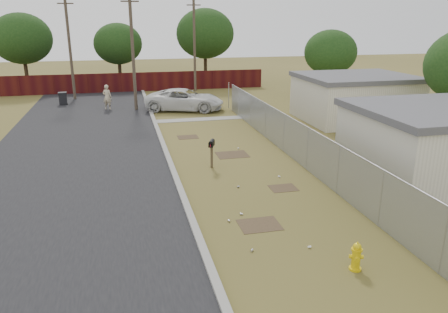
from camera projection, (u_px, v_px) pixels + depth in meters
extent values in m
plane|color=brown|center=(242.00, 174.00, 19.70)|extent=(120.00, 120.00, 0.00)
cube|color=black|center=(82.00, 139.00, 25.46)|extent=(9.00, 60.00, 0.02)
cube|color=gray|center=(159.00, 134.00, 26.44)|extent=(0.25, 60.00, 0.12)
cube|color=gray|center=(198.00, 119.00, 30.36)|extent=(6.20, 1.00, 0.03)
cylinder|color=gray|center=(444.00, 241.00, 11.74)|extent=(0.06, 0.06, 2.00)
cylinder|color=gray|center=(381.00, 199.00, 14.52)|extent=(0.06, 0.06, 2.00)
cylinder|color=gray|center=(338.00, 170.00, 17.30)|extent=(0.06, 0.06, 2.00)
cylinder|color=gray|center=(307.00, 149.00, 20.08)|extent=(0.06, 0.06, 2.00)
cylinder|color=gray|center=(284.00, 133.00, 22.87)|extent=(0.06, 0.06, 2.00)
cylinder|color=gray|center=(266.00, 120.00, 25.65)|extent=(0.06, 0.06, 2.00)
cylinder|color=gray|center=(251.00, 110.00, 28.43)|extent=(0.06, 0.06, 2.00)
cylinder|color=gray|center=(239.00, 102.00, 31.21)|extent=(0.06, 0.06, 2.00)
cylinder|color=gray|center=(229.00, 95.00, 33.99)|extent=(0.06, 0.06, 2.00)
cylinder|color=gray|center=(300.00, 123.00, 20.71)|extent=(0.04, 26.00, 0.04)
cube|color=gray|center=(299.00, 143.00, 21.01)|extent=(0.01, 26.00, 2.00)
cube|color=black|center=(299.00, 157.00, 21.24)|extent=(0.03, 26.00, 0.60)
cube|color=#41110D|center=(110.00, 83.00, 41.29)|extent=(30.00, 0.12, 1.80)
cylinder|color=brown|center=(133.00, 50.00, 32.29)|extent=(0.24, 0.24, 9.00)
cube|color=brown|center=(130.00, 1.00, 31.27)|extent=(1.30, 0.10, 0.10)
cylinder|color=brown|center=(70.00, 46.00, 36.75)|extent=(0.24, 0.24, 9.00)
cube|color=brown|center=(65.00, 3.00, 35.72)|extent=(1.30, 0.10, 0.10)
cylinder|color=brown|center=(194.00, 43.00, 41.04)|extent=(0.24, 0.24, 9.00)
cube|color=brown|center=(194.00, 5.00, 40.01)|extent=(1.30, 0.10, 0.10)
cube|color=silver|center=(354.00, 100.00, 29.94)|extent=(7.00, 6.00, 2.80)
cube|color=#515156|center=(356.00, 77.00, 29.47)|extent=(7.28, 6.24, 0.30)
cylinder|color=#392B19|center=(26.00, 72.00, 43.00)|extent=(0.36, 0.36, 3.30)
ellipsoid|color=black|center=(22.00, 39.00, 42.02)|extent=(5.70, 5.70, 4.84)
cylinder|color=#392B19|center=(120.00, 71.00, 45.98)|extent=(0.36, 0.36, 2.86)
ellipsoid|color=black|center=(118.00, 44.00, 45.14)|extent=(4.94, 4.94, 4.20)
cylinder|color=#392B19|center=(205.00, 67.00, 46.94)|extent=(0.36, 0.36, 3.52)
ellipsoid|color=black|center=(205.00, 34.00, 45.90)|extent=(6.08, 6.08, 5.17)
cylinder|color=#392B19|center=(328.00, 82.00, 38.86)|extent=(0.36, 0.36, 2.64)
ellipsoid|color=black|center=(330.00, 52.00, 38.08)|extent=(4.56, 4.56, 3.88)
cylinder|color=#DABC0B|center=(355.00, 268.00, 12.24)|extent=(0.44, 0.44, 0.06)
cylinder|color=#DABC0B|center=(356.00, 259.00, 12.15)|extent=(0.31, 0.31, 0.59)
cylinder|color=#DABC0B|center=(357.00, 250.00, 12.06)|extent=(0.40, 0.40, 0.05)
sphere|color=#DABC0B|center=(357.00, 247.00, 12.04)|extent=(0.30, 0.30, 0.23)
cylinder|color=#DABC0B|center=(358.00, 243.00, 12.00)|extent=(0.05, 0.05, 0.06)
cylinder|color=#DABC0B|center=(351.00, 256.00, 12.14)|extent=(0.13, 0.14, 0.11)
cylinder|color=#DABC0B|center=(361.00, 257.00, 12.12)|extent=(0.13, 0.14, 0.11)
cylinder|color=#DABC0B|center=(357.00, 259.00, 11.99)|extent=(0.17, 0.16, 0.14)
cube|color=brown|center=(212.00, 156.00, 20.47)|extent=(0.13, 0.13, 1.12)
cube|color=black|center=(212.00, 144.00, 20.29)|extent=(0.40, 0.57, 0.20)
cylinder|color=black|center=(212.00, 142.00, 20.26)|extent=(0.40, 0.57, 0.20)
cube|color=#B70D20|center=(210.00, 146.00, 20.02)|extent=(0.04, 0.05, 0.11)
imported|color=silver|center=(185.00, 100.00, 33.23)|extent=(6.44, 4.41, 1.64)
imported|color=#C8B692|center=(107.00, 97.00, 33.51)|extent=(0.82, 0.69, 1.91)
cube|color=black|center=(63.00, 99.00, 35.49)|extent=(0.64, 0.64, 0.96)
cube|color=black|center=(62.00, 93.00, 35.34)|extent=(0.70, 0.70, 0.08)
cylinder|color=black|center=(67.00, 104.00, 35.41)|extent=(0.06, 0.20, 0.20)
cylinder|color=silver|center=(309.00, 247.00, 13.38)|extent=(0.10, 0.07, 0.07)
cylinder|color=#B6B5BA|center=(241.00, 214.00, 15.64)|extent=(0.12, 0.11, 0.07)
cylinder|color=silver|center=(279.00, 176.00, 19.34)|extent=(0.11, 0.12, 0.07)
cylinder|color=#B6B5BA|center=(252.00, 250.00, 13.18)|extent=(0.12, 0.12, 0.07)
cylinder|color=silver|center=(238.00, 148.00, 23.53)|extent=(0.10, 0.12, 0.07)
cylinder|color=#B6B5BA|center=(238.00, 187.00, 18.16)|extent=(0.12, 0.11, 0.07)
cylinder|color=#B6B5BA|center=(229.00, 221.00, 15.11)|extent=(0.09, 0.11, 0.07)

